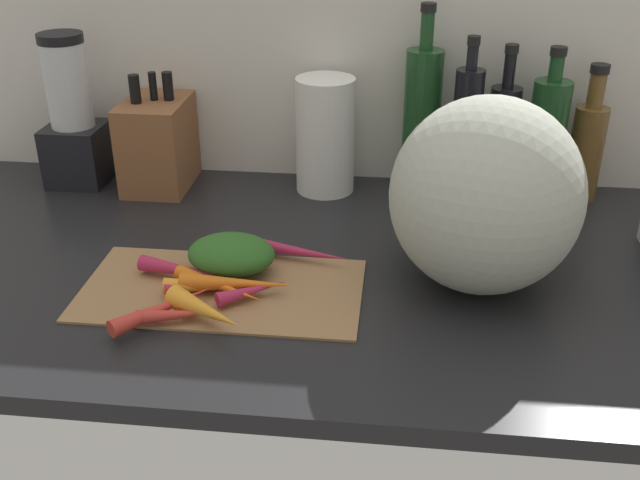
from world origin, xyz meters
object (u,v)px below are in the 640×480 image
object	(u,v)px
carrot_7	(220,279)
carrot_8	(180,314)
carrot_9	(205,311)
carrot_0	(301,252)
blender_appliance	(73,121)
bottle_3	(546,140)
cutting_board	(222,289)
carrot_1	(164,307)
carrot_6	(206,285)
winter_squash	(486,196)
bottle_4	(587,147)
carrot_5	(238,284)
bottle_2	(501,139)
knife_block	(158,143)
carrot_2	(190,272)
bottle_1	(465,134)
carrot_3	(253,290)
paper_towel_roll	(325,136)
carrot_4	(220,286)

from	to	relation	value
carrot_7	carrot_8	bearing A→B (deg)	-107.15
carrot_8	carrot_9	world-z (taller)	carrot_9
carrot_0	carrot_8	size ratio (longest dim) A/B	1.39
blender_appliance	bottle_3	distance (cm)	92.72
carrot_0	carrot_8	distance (cm)	25.04
cutting_board	carrot_8	distance (cm)	10.86
carrot_1	carrot_6	world-z (taller)	same
carrot_9	winter_squash	distance (cm)	44.55
blender_appliance	bottle_4	xyz separation A→B (cm)	(100.99, 3.37, -2.59)
cutting_board	carrot_5	world-z (taller)	carrot_5
bottle_2	bottle_3	world-z (taller)	bottle_3
carrot_5	bottle_2	world-z (taller)	bottle_2
carrot_6	carrot_7	distance (cm)	2.99
carrot_6	knife_block	bearing A→B (deg)	115.43
carrot_2	bottle_1	world-z (taller)	bottle_1
carrot_2	carrot_6	distance (cm)	5.04
carrot_6	bottle_3	distance (cm)	71.08
winter_squash	blender_appliance	xyz separation A→B (cm)	(-78.38, 33.12, -1.99)
carrot_3	carrot_6	world-z (taller)	carrot_6
carrot_8	bottle_2	bearing A→B (deg)	47.06
knife_block	bottle_1	bearing A→B (deg)	-0.39
bottle_4	carrot_3	bearing A→B (deg)	-141.08
carrot_5	paper_towel_roll	size ratio (longest dim) A/B	0.77
carrot_9	bottle_2	distance (cm)	70.34
cutting_board	winter_squash	world-z (taller)	winter_squash
carrot_1	blender_appliance	size ratio (longest dim) A/B	0.56
cutting_board	bottle_4	distance (cm)	76.29
carrot_2	bottle_4	size ratio (longest dim) A/B	0.67
winter_squash	blender_appliance	bearing A→B (deg)	157.10
carrot_4	carrot_7	distance (cm)	2.33
carrot_1	bottle_3	distance (cm)	78.69
carrot_8	carrot_4	bearing A→B (deg)	65.74
blender_appliance	bottle_1	size ratio (longest dim) A/B	0.96
carrot_7	bottle_3	size ratio (longest dim) A/B	0.58
carrot_3	carrot_4	size ratio (longest dim) A/B	0.71
carrot_0	bottle_3	size ratio (longest dim) A/B	0.58
carrot_1	carrot_4	size ratio (longest dim) A/B	1.05
carrot_1	carrot_9	bearing A→B (deg)	-8.43
carrot_4	blender_appliance	world-z (taller)	blender_appliance
carrot_0	carrot_5	size ratio (longest dim) A/B	0.98
carrot_4	carrot_6	size ratio (longest dim) A/B	1.28
carrot_5	winter_squash	xyz separation A→B (cm)	(36.46, 8.23, 12.70)
carrot_5	bottle_3	world-z (taller)	bottle_3
carrot_3	knife_block	distance (cm)	50.93
carrot_2	bottle_2	world-z (taller)	bottle_2
carrot_7	bottle_2	bearing A→B (deg)	42.65
paper_towel_roll	bottle_3	distance (cm)	42.08
carrot_2	winter_squash	size ratio (longest dim) A/B	0.59
cutting_board	carrot_3	world-z (taller)	carrot_3
carrot_3	winter_squash	size ratio (longest dim) A/B	0.38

